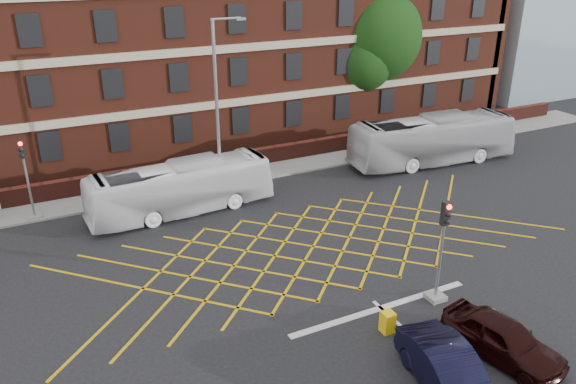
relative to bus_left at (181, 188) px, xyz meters
name	(u,v)px	position (x,y,z in m)	size (l,w,h in m)	color
ground	(335,266)	(4.40, -8.42, -1.36)	(120.00, 120.00, 0.00)	black
victorian_building	(183,25)	(4.65, 13.58, 6.47)	(51.00, 12.17, 20.40)	#5C2517
boundary_wall	(229,162)	(4.40, 4.58, -0.81)	(56.00, 0.50, 1.10)	#471A13
far_pavement	(235,174)	(4.40, 3.58, -1.30)	(60.00, 3.00, 0.12)	slate
glass_block	(530,37)	(38.40, 12.58, 3.64)	(14.00, 10.00, 10.00)	#99B2BF
box_junction_hatching	(313,246)	(4.40, -6.42, -1.35)	(11.50, 0.12, 0.02)	#CC990C
stop_line	(381,308)	(4.40, -11.92, -1.35)	(8.00, 0.30, 0.02)	silver
bus_left	(181,188)	(0.00, 0.00, 0.00)	(2.29, 9.78, 2.72)	white
bus_right	(432,140)	(16.63, 0.02, 0.19)	(2.60, 11.12, 3.10)	#BBBABF
car_navy	(449,373)	(3.68, -16.54, -0.61)	(1.59, 4.55, 1.50)	black
car_maroon	(503,338)	(6.47, -16.02, -0.63)	(1.73, 4.29, 1.46)	black
deciduous_tree	(373,42)	(18.13, 9.49, 4.91)	(7.54, 7.27, 10.42)	black
traffic_light_near	(440,261)	(6.72, -12.35, 0.40)	(0.70, 0.70, 4.27)	slate
traffic_light_far	(29,187)	(-7.11, 2.60, 0.40)	(0.70, 0.70, 4.27)	slate
street_lamp	(220,141)	(2.48, 0.62, 2.05)	(2.25, 1.00, 9.72)	slate
utility_cabinet	(388,322)	(3.76, -13.20, -0.95)	(0.45, 0.45, 0.82)	#E8B30D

